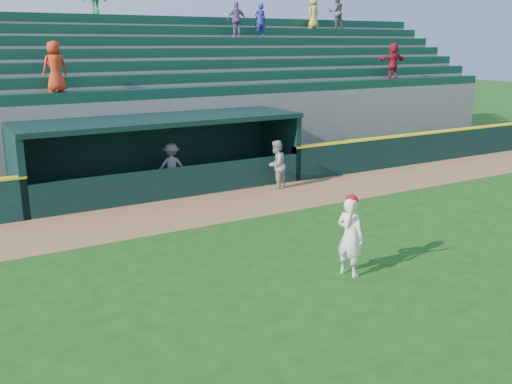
% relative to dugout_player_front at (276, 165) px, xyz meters
% --- Properties ---
extents(ground, '(120.00, 120.00, 0.00)m').
position_rel_dugout_player_front_xyz_m(ground, '(-3.37, -5.96, -0.83)').
color(ground, '#194611').
rests_on(ground, ground).
extents(warning_track, '(40.00, 3.00, 0.01)m').
position_rel_dugout_player_front_xyz_m(warning_track, '(-3.37, -1.06, -0.82)').
color(warning_track, '#92623A').
rests_on(warning_track, ground).
extents(field_wall_right, '(15.50, 0.30, 1.20)m').
position_rel_dugout_player_front_xyz_m(field_wall_right, '(8.88, 0.59, -0.23)').
color(field_wall_right, black).
rests_on(field_wall_right, ground).
extents(wall_stripe_right, '(15.50, 0.32, 0.06)m').
position_rel_dugout_player_front_xyz_m(wall_stripe_right, '(8.88, 0.59, 0.40)').
color(wall_stripe_right, yellow).
rests_on(wall_stripe_right, field_wall_right).
extents(dugout_player_front, '(1.01, 0.94, 1.66)m').
position_rel_dugout_player_front_xyz_m(dugout_player_front, '(0.00, 0.00, 0.00)').
color(dugout_player_front, '#9F9F9A').
rests_on(dugout_player_front, ground).
extents(dugout_player_inside, '(1.15, 0.86, 1.58)m').
position_rel_dugout_player_front_xyz_m(dugout_player_inside, '(-3.09, 1.72, -0.04)').
color(dugout_player_inside, '#9F9F9A').
rests_on(dugout_player_inside, ground).
extents(dugout, '(9.40, 2.80, 2.46)m').
position_rel_dugout_player_front_xyz_m(dugout, '(-3.37, 2.04, 0.53)').
color(dugout, slate).
rests_on(dugout, ground).
extents(stands, '(34.50, 6.25, 7.50)m').
position_rel_dugout_player_front_xyz_m(stands, '(-3.34, 6.61, 1.56)').
color(stands, slate).
rests_on(stands, ground).
extents(batter_at_plate, '(0.60, 0.82, 1.80)m').
position_rel_dugout_player_front_xyz_m(batter_at_plate, '(-2.70, -7.14, 0.07)').
color(batter_at_plate, white).
rests_on(batter_at_plate, ground).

